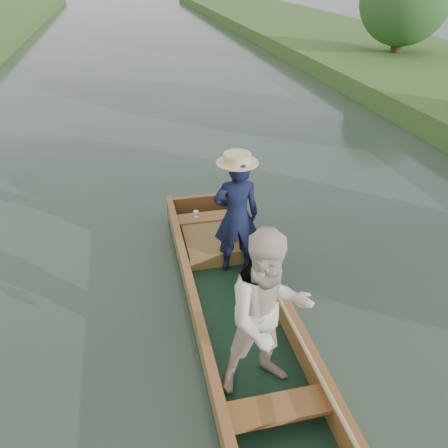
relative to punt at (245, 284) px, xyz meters
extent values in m
plane|color=#283D30|center=(-0.05, 0.23, -0.64)|extent=(120.00, 120.00, 0.00)
cylinder|color=#47331E|center=(9.75, 12.92, 0.42)|extent=(0.44, 0.44, 2.13)
sphere|color=#275221|center=(10.35, 13.22, 1.49)|extent=(2.20, 2.20, 2.20)
cube|color=#12301E|center=(-0.05, 0.23, -0.60)|extent=(1.10, 5.00, 0.08)
cube|color=#A16932|center=(-0.56, 0.23, -0.40)|extent=(0.08, 5.00, 0.32)
cube|color=#A16932|center=(0.46, 0.23, -0.40)|extent=(0.08, 5.00, 0.32)
cube|color=#A16932|center=(-0.05, 2.69, -0.40)|extent=(1.10, 0.08, 0.32)
cube|color=#A16932|center=(-0.56, 0.23, -0.22)|extent=(0.10, 5.00, 0.04)
cube|color=#A16932|center=(0.46, 0.23, -0.22)|extent=(0.10, 5.00, 0.04)
cube|color=#A16932|center=(-0.05, 2.13, -0.34)|extent=(0.94, 0.30, 0.05)
cube|color=#A16932|center=(-0.05, -1.37, -0.34)|extent=(0.94, 0.30, 0.05)
imported|color=#101735|center=(0.16, 1.06, 0.27)|extent=(0.64, 0.45, 1.66)
cylinder|color=beige|center=(0.16, 1.06, 1.05)|extent=(0.52, 0.52, 0.12)
imported|color=beige|center=(-0.02, -0.88, 0.33)|extent=(0.91, 0.74, 1.79)
cube|color=brown|center=(-0.04, 1.55, -0.45)|extent=(0.85, 0.90, 0.22)
sphere|color=tan|center=(0.23, 1.45, -0.24)|extent=(0.19, 0.19, 0.19)
sphere|color=tan|center=(0.23, 1.44, -0.10)|extent=(0.14, 0.14, 0.14)
sphere|color=tan|center=(0.17, 1.44, -0.03)|extent=(0.05, 0.05, 0.05)
sphere|color=tan|center=(0.28, 1.44, -0.03)|extent=(0.05, 0.05, 0.05)
sphere|color=tan|center=(0.23, 1.39, -0.11)|extent=(0.06, 0.06, 0.06)
sphere|color=tan|center=(0.14, 1.43, -0.21)|extent=(0.07, 0.07, 0.07)
sphere|color=tan|center=(0.31, 1.43, -0.21)|extent=(0.07, 0.07, 0.07)
sphere|color=tan|center=(0.18, 1.42, -0.32)|extent=(0.08, 0.08, 0.08)
sphere|color=tan|center=(0.27, 1.42, -0.32)|extent=(0.08, 0.08, 0.08)
cylinder|color=silver|center=(-0.21, 2.13, -0.31)|extent=(0.07, 0.07, 0.01)
cylinder|color=silver|center=(-0.21, 2.13, -0.27)|extent=(0.01, 0.01, 0.08)
ellipsoid|color=silver|center=(-0.21, 2.13, -0.22)|extent=(0.09, 0.09, 0.05)
cylinder|color=tan|center=(0.38, -0.30, -0.18)|extent=(0.04, 3.80, 0.18)
camera|label=1|loc=(-1.08, -3.71, 3.12)|focal=35.00mm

